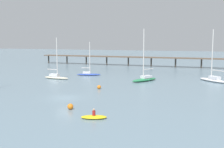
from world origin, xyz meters
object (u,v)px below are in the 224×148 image
Objects in this scene: pier at (209,55)px; mooring_buoy_inner at (99,87)px; sailboat_green at (145,78)px; sailboat_white at (213,78)px; sailboat_blue at (88,73)px; sailboat_cream at (56,76)px; dinghy_yellow at (94,117)px; mooring_buoy_outer at (70,107)px.

mooring_buoy_inner is at bearing -109.90° from pier.
pier is at bearing 71.04° from sailboat_green.
sailboat_green is 1.01× the size of sailboat_white.
sailboat_blue is 11.91× the size of mooring_buoy_inner.
pier is 40.42m from sailboat_blue.
pier is 8.79× the size of sailboat_cream.
dinghy_yellow is (-11.53, -34.62, -0.46)m from sailboat_white.
sailboat_green is at bearing 84.97° from mooring_buoy_outer.
sailboat_cream is 9.34m from sailboat_blue.
pier reaches higher than dinghy_yellow.
pier is 7.47× the size of sailboat_white.
dinghy_yellow is 4.19× the size of mooring_buoy_outer.
pier is 7.40× the size of sailboat_green.
sailboat_green is 14.70× the size of mooring_buoy_outer.
mooring_buoy_outer is (17.38, -23.17, -0.25)m from sailboat_cream.
sailboat_blue is (-27.35, -29.55, -3.54)m from pier.
sailboat_green reaches higher than dinghy_yellow.
sailboat_cream reaches higher than dinghy_yellow.
dinghy_yellow is 4.51× the size of mooring_buoy_inner.
mooring_buoy_inner is (-2.74, 14.80, -0.03)m from mooring_buoy_outer.
sailboat_green reaches higher than pier.
sailboat_blue reaches higher than mooring_buoy_inner.
mooring_buoy_inner is at bearing -137.46° from sailboat_white.
sailboat_white reaches higher than sailboat_blue.
sailboat_green is at bearing -15.36° from sailboat_blue.
sailboat_cream is 34.61m from sailboat_white.
mooring_buoy_inner is (-5.13, -12.47, -0.32)m from sailboat_green.
sailboat_green is 13.49m from mooring_buoy_inner.
sailboat_white is (13.66, 4.78, -0.00)m from sailboat_green.
sailboat_white reaches higher than mooring_buoy_inner.
sailboat_cream is 16.87m from mooring_buoy_inner.
sailboat_blue is at bearing -179.08° from sailboat_white.
sailboat_green reaches higher than sailboat_blue.
sailboat_blue is at bearing -132.78° from pier.
sailboat_blue reaches higher than pier.
mooring_buoy_inner is (-16.77, -46.33, -3.73)m from pier.
sailboat_cream is at bearing 130.42° from dinghy_yellow.
sailboat_cream is at bearing -129.62° from pier.
mooring_buoy_outer is at bearing -95.03° from sailboat_green.
sailboat_white is at bearing 63.38° from mooring_buoy_outer.
sailboat_white is at bearing 0.92° from sailboat_blue.
pier is at bearing 93.99° from sailboat_white.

